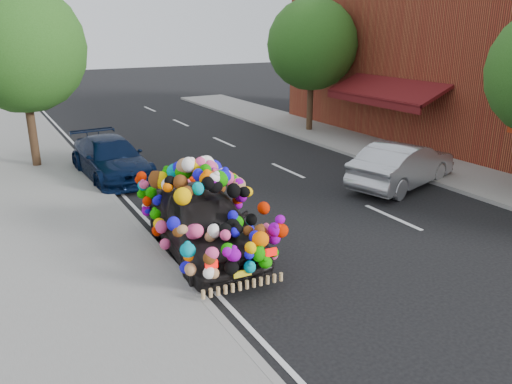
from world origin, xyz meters
The scene contains 10 objects.
ground centered at (0.00, 0.00, 0.00)m, with size 100.00×100.00×0.00m, color black.
sidewalk centered at (-4.30, 0.00, 0.06)m, with size 4.00×60.00×0.12m, color gray.
kerb centered at (-2.35, 0.00, 0.07)m, with size 0.15×60.00×0.13m, color gray.
footpath_far centered at (8.20, 3.00, 0.06)m, with size 3.00×40.00×0.12m, color gray.
lane_markings centered at (3.60, 0.00, 0.01)m, with size 6.00×50.00×0.01m, color silver, non-canonical shape.
tree_near_sidewalk centered at (-3.80, 9.50, 4.02)m, with size 4.20×4.20×6.13m.
tree_far_b centered at (8.00, 10.00, 3.89)m, with size 4.00×4.00×5.90m.
plush_art_car centered at (-1.47, 0.51, 1.07)m, with size 2.39×4.56×2.09m.
navy_sedan centered at (-1.80, 7.12, 0.64)m, with size 1.79×4.40×1.28m, color black.
silver_hatchback centered at (5.72, 1.85, 0.68)m, with size 1.44×4.14×1.36m, color #9FA2A7.
Camera 1 is at (-5.34, -8.73, 4.72)m, focal length 35.00 mm.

